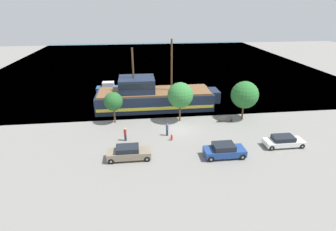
# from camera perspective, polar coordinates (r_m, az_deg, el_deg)

# --- Properties ---
(ground_plane) EXTENTS (160.00, 160.00, 0.00)m
(ground_plane) POSITION_cam_1_polar(r_m,az_deg,el_deg) (34.82, 2.67, -3.00)
(ground_plane) COLOR gray
(water_surface) EXTENTS (80.00, 80.00, 0.00)m
(water_surface) POSITION_cam_1_polar(r_m,az_deg,el_deg) (76.54, -2.74, 11.61)
(water_surface) COLOR #33566B
(water_surface) RESTS_ON ground
(pirate_ship) EXTENTS (19.24, 5.77, 10.63)m
(pirate_ship) POSITION_cam_1_polar(r_m,az_deg,el_deg) (41.43, -3.33, 4.09)
(pirate_ship) COLOR #192338
(pirate_ship) RESTS_ON water_surface
(moored_boat_dockside) EXTENTS (5.27, 1.97, 1.81)m
(moored_boat_dockside) POSITION_cam_1_polar(r_m,az_deg,el_deg) (50.98, -12.47, 5.91)
(moored_boat_dockside) COLOR navy
(moored_boat_dockside) RESTS_ON water_surface
(parked_car_curb_front) EXTENTS (4.60, 1.78, 1.52)m
(parked_car_curb_front) POSITION_cam_1_polar(r_m,az_deg,el_deg) (28.43, -8.55, -8.02)
(parked_car_curb_front) COLOR #7F705B
(parked_car_curb_front) RESTS_ON ground_plane
(parked_car_curb_mid) EXTENTS (4.40, 1.97, 1.54)m
(parked_car_curb_mid) POSITION_cam_1_polar(r_m,az_deg,el_deg) (29.14, 12.14, -7.43)
(parked_car_curb_mid) COLOR navy
(parked_car_curb_mid) RESTS_ON ground_plane
(parked_car_curb_rear) EXTENTS (4.55, 1.78, 1.33)m
(parked_car_curb_rear) POSITION_cam_1_polar(r_m,az_deg,el_deg) (33.32, 23.85, -5.13)
(parked_car_curb_rear) COLOR white
(parked_car_curb_rear) RESTS_ON ground_plane
(fire_hydrant) EXTENTS (0.42, 0.25, 0.76)m
(fire_hydrant) POSITION_cam_1_polar(r_m,az_deg,el_deg) (31.92, 0.79, -4.73)
(fire_hydrant) COLOR red
(fire_hydrant) RESTS_ON ground_plane
(bench_promenade_east) EXTENTS (1.95, 0.45, 0.85)m
(bench_promenade_east) POSITION_cam_1_polar(r_m,az_deg,el_deg) (37.61, 12.43, -0.73)
(bench_promenade_east) COLOR #4C4742
(bench_promenade_east) RESTS_ON ground_plane
(pedestrian_walking_near) EXTENTS (0.32, 0.32, 1.64)m
(pedestrian_walking_near) POSITION_cam_1_polar(r_m,az_deg,el_deg) (32.83, -0.19, -3.07)
(pedestrian_walking_near) COLOR #232838
(pedestrian_walking_near) RESTS_ON ground_plane
(pedestrian_walking_far) EXTENTS (0.32, 0.32, 1.70)m
(pedestrian_walking_far) POSITION_cam_1_polar(r_m,az_deg,el_deg) (32.04, -9.29, -4.03)
(pedestrian_walking_far) COLOR #232838
(pedestrian_walking_far) RESTS_ON ground_plane
(tree_row_east) EXTENTS (2.56, 2.56, 4.41)m
(tree_row_east) POSITION_cam_1_polar(r_m,az_deg,el_deg) (36.33, -11.81, 3.00)
(tree_row_east) COLOR brown
(tree_row_east) RESTS_ON ground_plane
(tree_row_mideast) EXTENTS (3.53, 3.53, 5.60)m
(tree_row_mideast) POSITION_cam_1_polar(r_m,az_deg,el_deg) (35.89, 2.69, 4.43)
(tree_row_mideast) COLOR brown
(tree_row_mideast) RESTS_ON ground_plane
(tree_row_midwest) EXTENTS (3.83, 3.83, 5.49)m
(tree_row_midwest) POSITION_cam_1_polar(r_m,az_deg,el_deg) (38.32, 16.35, 4.33)
(tree_row_midwest) COLOR brown
(tree_row_midwest) RESTS_ON ground_plane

